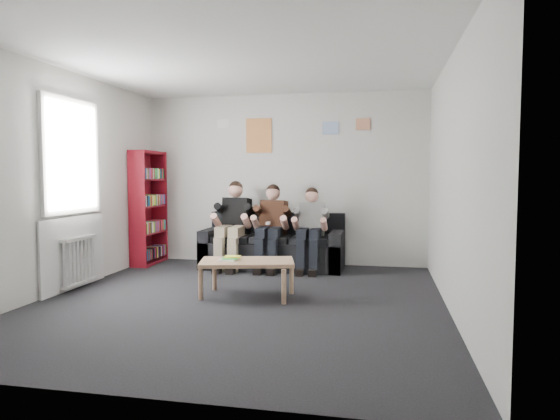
# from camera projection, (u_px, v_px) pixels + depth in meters

# --- Properties ---
(room_shell) EXTENTS (5.00, 5.00, 5.00)m
(room_shell) POSITION_uv_depth(u_px,v_px,m) (240.00, 181.00, 5.53)
(room_shell) COLOR black
(room_shell) RESTS_ON ground
(sofa) EXTENTS (2.13, 0.87, 0.82)m
(sofa) POSITION_uv_depth(u_px,v_px,m) (274.00, 248.00, 7.67)
(sofa) COLOR black
(sofa) RESTS_ON ground
(bookshelf) EXTENTS (0.27, 0.81, 1.80)m
(bookshelf) POSITION_uv_depth(u_px,v_px,m) (149.00, 208.00, 7.94)
(bookshelf) COLOR maroon
(bookshelf) RESTS_ON ground
(coffee_table) EXTENTS (1.07, 0.59, 0.43)m
(coffee_table) POSITION_uv_depth(u_px,v_px,m) (247.00, 265.00, 5.79)
(coffee_table) COLOR tan
(coffee_table) RESTS_ON ground
(game_cases) EXTENTS (0.22, 0.19, 0.04)m
(game_cases) POSITION_uv_depth(u_px,v_px,m) (230.00, 258.00, 5.80)
(game_cases) COLOR white
(game_cases) RESTS_ON coffee_table
(person_left) EXTENTS (0.41, 0.88, 1.33)m
(person_left) POSITION_uv_depth(u_px,v_px,m) (233.00, 225.00, 7.57)
(person_left) COLOR black
(person_left) RESTS_ON sofa
(person_middle) EXTENTS (0.39, 0.83, 1.28)m
(person_middle) POSITION_uv_depth(u_px,v_px,m) (271.00, 227.00, 7.45)
(person_middle) COLOR #432416
(person_middle) RESTS_ON sofa
(person_right) EXTENTS (0.37, 0.78, 1.23)m
(person_right) POSITION_uv_depth(u_px,v_px,m) (310.00, 229.00, 7.34)
(person_right) COLOR silver
(person_right) RESTS_ON sofa
(radiator) EXTENTS (0.10, 0.64, 0.60)m
(radiator) POSITION_uv_depth(u_px,v_px,m) (79.00, 261.00, 6.22)
(radiator) COLOR silver
(radiator) RESTS_ON ground
(window) EXTENTS (0.05, 1.30, 2.36)m
(window) POSITION_uv_depth(u_px,v_px,m) (72.00, 206.00, 6.19)
(window) COLOR white
(window) RESTS_ON room_shell
(poster_large) EXTENTS (0.42, 0.01, 0.55)m
(poster_large) POSITION_uv_depth(u_px,v_px,m) (259.00, 136.00, 7.99)
(poster_large) COLOR gold
(poster_large) RESTS_ON room_shell
(poster_blue) EXTENTS (0.25, 0.01, 0.20)m
(poster_blue) POSITION_uv_depth(u_px,v_px,m) (331.00, 128.00, 7.76)
(poster_blue) COLOR #3F76D7
(poster_blue) RESTS_ON room_shell
(poster_pink) EXTENTS (0.22, 0.01, 0.18)m
(poster_pink) POSITION_uv_depth(u_px,v_px,m) (363.00, 124.00, 7.65)
(poster_pink) COLOR #C03C7B
(poster_pink) RESTS_ON room_shell
(poster_sign) EXTENTS (0.20, 0.01, 0.14)m
(poster_sign) POSITION_uv_depth(u_px,v_px,m) (223.00, 124.00, 8.10)
(poster_sign) COLOR white
(poster_sign) RESTS_ON room_shell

